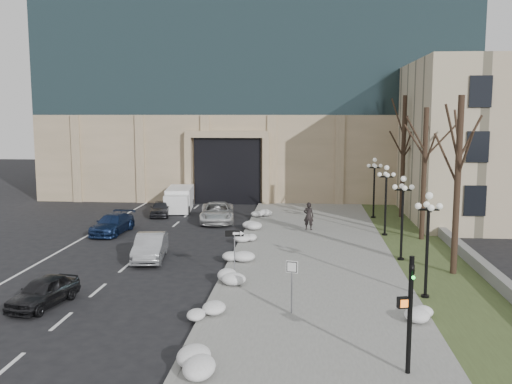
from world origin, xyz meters
The scene contains 31 objects.
ground centered at (0.00, 0.00, 0.00)m, with size 160.00×160.00×0.00m, color black.
sidewalk centered at (3.50, 14.00, 0.06)m, with size 9.00×40.00×0.12m, color gray.
curb centered at (-1.00, 14.00, 0.07)m, with size 0.30×40.00×0.14m, color gray.
grass_strip centered at (10.00, 14.00, 0.05)m, with size 4.00×40.00×0.10m, color #3C4924.
stone_wall centered at (12.00, 16.00, 0.35)m, with size 0.50×30.00×0.70m, color gray.
office_tower centered at (-2.01, 43.58, 18.49)m, with size 40.00×24.70×36.00m.
car_a centered at (-8.00, 3.70, 0.63)m, with size 1.49×3.71×1.26m, color black.
car_b centered at (-5.59, 11.69, 0.73)m, with size 1.54×4.42×1.45m, color #A8ABB0.
car_c centered at (-10.05, 18.40, 0.66)m, with size 1.86×4.58×1.33m, color navy.
car_d centered at (-3.59, 23.11, 0.74)m, with size 2.45×5.31×1.48m, color silver.
car_e centered at (-8.51, 25.34, 0.62)m, with size 1.46×3.63×1.24m, color #2D2D32.
pedestrian centered at (3.26, 20.22, 1.08)m, with size 0.70×0.46×1.93m, color black.
box_truck centered at (-7.64, 28.36, 0.89)m, with size 2.64×6.00×1.85m.
one_way_sign centered at (-0.23, 8.04, 2.08)m, with size 0.95×0.28×2.52m.
keep_sign centered at (2.50, 3.40, 1.68)m, with size 0.48×0.16×2.28m.
traffic_signal centered at (6.19, -1.66, 1.90)m, with size 0.66×0.87×3.83m.
snow_clump_a centered at (-0.32, -2.00, 0.30)m, with size 1.10×1.60×0.36m, color white.
snow_clump_b centered at (-0.88, 2.61, 0.30)m, with size 1.10×1.60×0.36m, color white.
snow_clump_c centered at (-0.53, 7.09, 0.30)m, with size 1.10×1.60×0.36m, color white.
snow_clump_d centered at (-0.69, 11.05, 0.30)m, with size 1.10×1.60×0.36m, color white.
snow_clump_e centered at (-0.53, 16.53, 0.30)m, with size 1.10×1.60×0.36m, color white.
snow_clump_f centered at (-0.71, 20.20, 0.30)m, with size 1.10×1.60×0.36m, color white.
snow_clump_g centered at (-0.46, 25.39, 0.30)m, with size 1.10×1.60×0.36m, color white.
snow_clump_h centered at (7.43, 3.02, 0.30)m, with size 1.10×1.60×0.36m, color white.
lamppost_a centered at (8.30, 6.00, 3.07)m, with size 1.18×1.18×4.76m.
lamppost_b centered at (8.30, 12.50, 3.07)m, with size 1.18×1.18×4.76m.
lamppost_c centered at (8.30, 19.00, 3.07)m, with size 1.18×1.18×4.76m.
lamppost_d centered at (8.30, 25.50, 3.07)m, with size 1.18×1.18×4.76m.
tree_near centered at (10.50, 10.00, 5.83)m, with size 3.20×3.20×9.00m.
tree_mid centered at (10.50, 18.00, 5.50)m, with size 3.20×3.20×8.50m.
tree_far centered at (10.50, 26.00, 6.15)m, with size 3.20×3.20×9.50m.
Camera 1 is at (2.98, -18.72, 8.07)m, focal length 40.00 mm.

